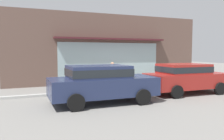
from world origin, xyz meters
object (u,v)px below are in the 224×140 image
at_px(potted_plant_corner_tall, 136,78).
at_px(potted_plant_trailing_edge, 155,77).
at_px(fire_hydrant, 100,83).
at_px(potted_plant_window_left, 73,80).
at_px(pedestrian_with_handbag, 112,74).
at_px(parked_car_navy, 102,82).
at_px(potted_plant_doorstep, 94,79).
at_px(potted_plant_window_right, 170,73).
at_px(parked_car_red, 185,77).

height_order(potted_plant_corner_tall, potted_plant_trailing_edge, potted_plant_trailing_edge).
height_order(fire_hydrant, potted_plant_window_left, fire_hydrant).
bearing_deg(potted_plant_corner_tall, fire_hydrant, -148.34).
xyz_separation_m(pedestrian_with_handbag, potted_plant_window_left, (-1.79, 1.99, -0.54)).
distance_m(fire_hydrant, potted_plant_corner_tall, 4.16).
relative_size(parked_car_navy, potted_plant_corner_tall, 7.66).
distance_m(parked_car_navy, potted_plant_corner_tall, 7.10).
distance_m(potted_plant_corner_tall, potted_plant_trailing_edge, 1.36).
relative_size(parked_car_navy, potted_plant_doorstep, 6.64).
xyz_separation_m(pedestrian_with_handbag, potted_plant_trailing_edge, (4.11, 1.83, -0.56)).
xyz_separation_m(pedestrian_with_handbag, potted_plant_doorstep, (-0.38, 2.14, -0.54)).
relative_size(potted_plant_window_left, potted_plant_window_right, 0.60).
relative_size(potted_plant_doorstep, potted_plant_window_left, 0.93).
bearing_deg(fire_hydrant, potted_plant_window_right, 19.06).
height_order(potted_plant_corner_tall, potted_plant_window_left, potted_plant_window_left).
bearing_deg(potted_plant_corner_tall, parked_car_red, -87.94).
distance_m(fire_hydrant, potted_plant_window_left, 2.27).
height_order(pedestrian_with_handbag, parked_car_navy, parked_car_navy).
distance_m(parked_car_red, potted_plant_trailing_edge, 4.75).
distance_m(fire_hydrant, parked_car_red, 4.62).
xyz_separation_m(potted_plant_corner_tall, potted_plant_window_right, (2.88, 0.04, 0.27)).
bearing_deg(parked_car_red, potted_plant_trailing_edge, 77.21).
height_order(potted_plant_doorstep, potted_plant_trailing_edge, potted_plant_doorstep).
height_order(pedestrian_with_handbag, parked_car_red, pedestrian_with_handbag).
distance_m(pedestrian_with_handbag, parked_car_navy, 3.70).
bearing_deg(potted_plant_window_right, pedestrian_with_handbag, -158.91).
relative_size(pedestrian_with_handbag, parked_car_red, 0.37).
height_order(pedestrian_with_handbag, potted_plant_doorstep, pedestrian_with_handbag).
bearing_deg(potted_plant_doorstep, parked_car_navy, -105.11).
distance_m(potted_plant_window_left, potted_plant_trailing_edge, 5.90).
bearing_deg(potted_plant_trailing_edge, potted_plant_corner_tall, 166.39).
bearing_deg(potted_plant_corner_tall, pedestrian_with_handbag, -142.36).
bearing_deg(potted_plant_doorstep, parked_car_red, -55.65).
xyz_separation_m(parked_car_red, potted_plant_window_left, (-4.75, 4.74, -0.52)).
xyz_separation_m(potted_plant_window_left, potted_plant_window_right, (7.46, 0.20, 0.22)).
bearing_deg(potted_plant_window_left, parked_car_red, -44.92).
xyz_separation_m(parked_car_navy, potted_plant_window_right, (7.49, 5.40, -0.33)).
relative_size(parked_car_red, potted_plant_window_left, 5.89).
xyz_separation_m(parked_car_navy, potted_plant_corner_tall, (4.61, 5.37, -0.60)).
height_order(pedestrian_with_handbag, potted_plant_window_right, pedestrian_with_handbag).
relative_size(pedestrian_with_handbag, potted_plant_corner_tall, 2.68).
relative_size(fire_hydrant, pedestrian_with_handbag, 0.52).
height_order(parked_car_navy, potted_plant_doorstep, parked_car_navy).
height_order(parked_car_navy, potted_plant_corner_tall, parked_car_navy).
xyz_separation_m(pedestrian_with_handbag, parked_car_navy, (-1.82, -3.22, 0.01)).
bearing_deg(potted_plant_corner_tall, potted_plant_trailing_edge, -13.61).
height_order(potted_plant_doorstep, potted_plant_window_right, potted_plant_window_right).
xyz_separation_m(fire_hydrant, potted_plant_corner_tall, (3.54, 2.18, -0.10)).
bearing_deg(parked_car_red, potted_plant_doorstep, 125.63).
xyz_separation_m(fire_hydrant, potted_plant_doorstep, (0.37, 2.17, -0.05)).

